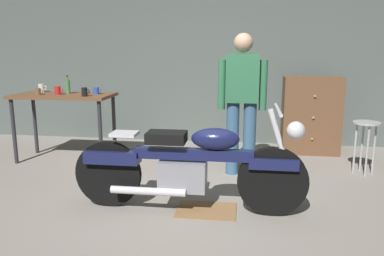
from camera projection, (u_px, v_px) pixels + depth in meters
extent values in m
plane|color=gray|center=(179.00, 210.00, 3.67)|extent=(12.00, 12.00, 0.00)
cube|color=#56605B|center=(209.00, 44.00, 6.06)|extent=(8.00, 0.12, 3.10)
cube|color=brown|center=(63.00, 96.00, 5.13)|extent=(1.30, 0.64, 0.04)
cylinder|color=#2D2D33|center=(14.00, 132.00, 5.05)|extent=(0.05, 0.05, 0.86)
cylinder|color=#2D2D33|center=(100.00, 134.00, 4.89)|extent=(0.05, 0.05, 0.86)
cylinder|color=#2D2D33|center=(35.00, 124.00, 5.56)|extent=(0.05, 0.05, 0.86)
cylinder|color=#2D2D33|center=(114.00, 126.00, 5.40)|extent=(0.05, 0.05, 0.86)
cylinder|color=black|center=(273.00, 182.00, 3.50)|extent=(0.64, 0.07, 0.64)
cylinder|color=black|center=(108.00, 174.00, 3.72)|extent=(0.64, 0.07, 0.64)
cube|color=#191E4C|center=(273.00, 163.00, 3.47)|extent=(0.44, 0.14, 0.10)
cube|color=#191E4C|center=(113.00, 156.00, 3.68)|extent=(0.52, 0.18, 0.12)
cube|color=gray|center=(183.00, 175.00, 3.61)|extent=(0.44, 0.24, 0.28)
cube|color=#191E4C|center=(193.00, 154.00, 3.56)|extent=(1.10, 0.10, 0.10)
ellipsoid|color=#191E4C|center=(215.00, 139.00, 3.50)|extent=(0.44, 0.22, 0.20)
cube|color=black|center=(166.00, 137.00, 3.56)|extent=(0.36, 0.24, 0.10)
cube|color=silver|center=(124.00, 134.00, 3.61)|extent=(0.24, 0.20, 0.03)
cylinder|color=silver|center=(281.00, 147.00, 3.43)|extent=(0.26, 0.05, 0.68)
cylinder|color=silver|center=(278.00, 110.00, 3.37)|extent=(0.03, 0.60, 0.03)
sphere|color=silver|center=(296.00, 130.00, 3.38)|extent=(0.16, 0.16, 0.16)
cylinder|color=silver|center=(148.00, 191.00, 3.54)|extent=(0.70, 0.07, 0.07)
cylinder|color=#3C6387|center=(249.00, 139.00, 4.62)|extent=(0.15, 0.15, 0.88)
cylinder|color=#3C6387|center=(232.00, 138.00, 4.64)|extent=(0.15, 0.15, 0.88)
cube|color=#33724C|center=(242.00, 78.00, 4.48)|extent=(0.38, 0.22, 0.56)
cylinder|color=#33724C|center=(263.00, 85.00, 4.47)|extent=(0.09, 0.09, 0.58)
cylinder|color=#33724C|center=(222.00, 85.00, 4.53)|extent=(0.09, 0.09, 0.58)
sphere|color=tan|center=(243.00, 43.00, 4.40)|extent=(0.22, 0.22, 0.22)
cylinder|color=#B2B2B7|center=(367.00, 123.00, 4.60)|extent=(0.32, 0.32, 0.02)
cylinder|color=#B2B2B7|center=(374.00, 149.00, 4.65)|extent=(0.02, 0.02, 0.62)
cylinder|color=#B2B2B7|center=(362.00, 147.00, 4.77)|extent=(0.02, 0.02, 0.62)
cylinder|color=#B2B2B7|center=(355.00, 148.00, 4.68)|extent=(0.02, 0.02, 0.62)
cylinder|color=#B2B2B7|center=(367.00, 151.00, 4.56)|extent=(0.02, 0.02, 0.62)
cube|color=brown|center=(311.00, 115.00, 5.57)|extent=(0.80, 0.44, 1.10)
sphere|color=tan|center=(315.00, 96.00, 5.29)|extent=(0.04, 0.04, 0.04)
sphere|color=tan|center=(313.00, 118.00, 5.35)|extent=(0.04, 0.04, 0.04)
sphere|color=tan|center=(312.00, 139.00, 5.41)|extent=(0.04, 0.04, 0.04)
cube|color=olive|center=(206.00, 210.00, 3.65)|extent=(0.56, 0.40, 0.01)
cylinder|color=#2D51AD|center=(96.00, 91.00, 5.10)|extent=(0.08, 0.08, 0.09)
torus|color=#2D51AD|center=(99.00, 90.00, 5.09)|extent=(0.05, 0.01, 0.05)
cylinder|color=red|center=(58.00, 91.00, 5.05)|extent=(0.08, 0.08, 0.11)
torus|color=red|center=(61.00, 90.00, 5.05)|extent=(0.06, 0.01, 0.06)
cylinder|color=white|center=(42.00, 88.00, 5.32)|extent=(0.08, 0.08, 0.11)
torus|color=white|center=(45.00, 88.00, 5.31)|extent=(0.06, 0.01, 0.06)
cylinder|color=brown|center=(38.00, 91.00, 5.04)|extent=(0.07, 0.07, 0.09)
torus|color=brown|center=(41.00, 91.00, 5.04)|extent=(0.05, 0.01, 0.05)
cylinder|color=black|center=(84.00, 92.00, 4.89)|extent=(0.07, 0.07, 0.11)
torus|color=black|center=(88.00, 92.00, 4.88)|extent=(0.06, 0.01, 0.06)
cylinder|color=#4C8C4C|center=(68.00, 87.00, 5.15)|extent=(0.06, 0.06, 0.18)
cylinder|color=#4C8C4C|center=(67.00, 78.00, 5.13)|extent=(0.03, 0.03, 0.05)
cylinder|color=black|center=(67.00, 76.00, 5.12)|extent=(0.03, 0.03, 0.01)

